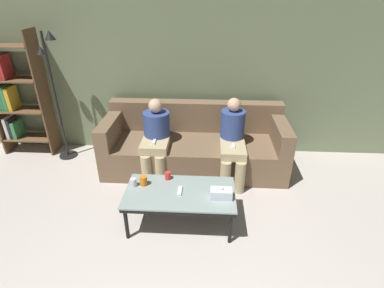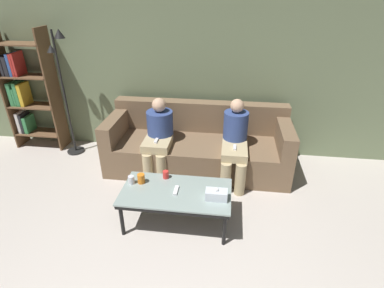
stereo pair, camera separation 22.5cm
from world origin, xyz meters
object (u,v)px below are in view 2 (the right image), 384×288
(cup_near_left, at_px, (141,179))
(seated_person_mid_left, at_px, (235,140))
(tissue_box, at_px, (216,195))
(seated_person_left_end, at_px, (159,135))
(standing_lamp, at_px, (63,82))
(cup_far_center, at_px, (131,180))
(couch, at_px, (198,146))
(coffee_table, at_px, (176,194))
(cup_near_right, at_px, (166,175))
(bookshelf, at_px, (25,91))
(game_remote, at_px, (176,190))

(cup_near_left, relative_size, seated_person_mid_left, 0.10)
(tissue_box, bearing_deg, seated_person_left_end, 127.91)
(standing_lamp, xyz_separation_m, seated_person_mid_left, (2.43, -0.40, -0.55))
(cup_far_center, height_order, seated_person_mid_left, seated_person_mid_left)
(seated_person_left_end, height_order, seated_person_mid_left, seated_person_mid_left)
(couch, height_order, coffee_table, couch)
(couch, distance_m, coffee_table, 1.22)
(couch, bearing_deg, cup_near_left, -113.88)
(cup_near_right, height_order, standing_lamp, standing_lamp)
(cup_far_center, bearing_deg, bookshelf, 145.17)
(cup_near_left, xyz_separation_m, seated_person_mid_left, (0.99, 0.86, 0.10))
(tissue_box, bearing_deg, cup_far_center, 171.07)
(cup_far_center, distance_m, tissue_box, 0.94)
(seated_person_mid_left, bearing_deg, standing_lamp, 170.57)
(bookshelf, bearing_deg, seated_person_mid_left, -9.80)
(cup_near_left, height_order, game_remote, cup_near_left)
(cup_near_left, height_order, standing_lamp, standing_lamp)
(coffee_table, xyz_separation_m, cup_far_center, (-0.50, 0.07, 0.09))
(cup_near_right, relative_size, bookshelf, 0.05)
(seated_person_left_end, bearing_deg, cup_far_center, -95.65)
(game_remote, relative_size, standing_lamp, 0.08)
(couch, bearing_deg, cup_near_right, -104.10)
(couch, xyz_separation_m, seated_person_left_end, (-0.50, -0.21, 0.25))
(couch, xyz_separation_m, standing_lamp, (-1.93, 0.16, 0.81))
(coffee_table, height_order, seated_person_left_end, seated_person_left_end)
(couch, xyz_separation_m, coffee_table, (-0.09, -1.21, 0.06))
(cup_near_right, height_order, seated_person_mid_left, seated_person_mid_left)
(game_remote, distance_m, bookshelf, 3.02)
(game_remote, relative_size, seated_person_mid_left, 0.14)
(cup_far_center, height_order, tissue_box, tissue_box)
(cup_near_right, distance_m, bookshelf, 2.77)
(game_remote, height_order, bookshelf, bookshelf)
(game_remote, xyz_separation_m, seated_person_left_end, (-0.41, 1.00, 0.14))
(bookshelf, bearing_deg, coffee_table, -30.48)
(coffee_table, xyz_separation_m, bookshelf, (-2.57, 1.51, 0.53))
(game_remote, bearing_deg, seated_person_mid_left, 58.33)
(coffee_table, height_order, bookshelf, bookshelf)
(coffee_table, relative_size, cup_far_center, 12.50)
(standing_lamp, bearing_deg, couch, -4.71)
(tissue_box, relative_size, bookshelf, 0.12)
(cup_near_right, distance_m, standing_lamp, 2.14)
(couch, distance_m, tissue_box, 1.33)
(coffee_table, distance_m, game_remote, 0.05)
(coffee_table, xyz_separation_m, seated_person_left_end, (-0.41, 1.00, 0.19))
(cup_near_right, xyz_separation_m, seated_person_left_end, (-0.26, 0.77, 0.10))
(bookshelf, bearing_deg, tissue_box, -27.89)
(cup_near_right, bearing_deg, seated_person_left_end, 108.25)
(cup_far_center, bearing_deg, couch, 62.41)
(cup_near_right, height_order, seated_person_left_end, seated_person_left_end)
(tissue_box, xyz_separation_m, standing_lamp, (-2.26, 1.44, 0.65))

